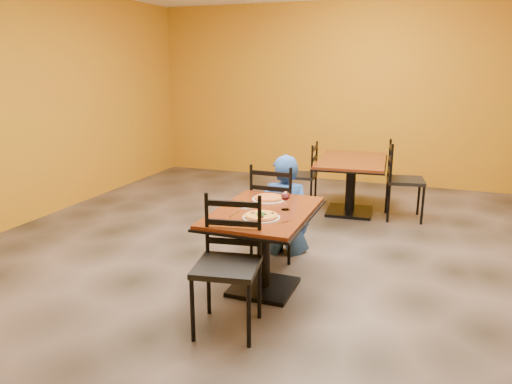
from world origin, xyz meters
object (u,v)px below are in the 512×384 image
at_px(diner, 285,204).
at_px(side_plate, 247,206).
at_px(chair_second_left, 300,176).
at_px(plate_far, 269,199).
at_px(table_main, 264,231).
at_px(chair_second_right, 406,181).
at_px(pizza_main, 261,216).
at_px(table_second, 351,173).
at_px(chair_main_far, 277,210).
at_px(pizza_far, 269,198).
at_px(wine_glass, 285,200).
at_px(chair_main_near, 227,268).
at_px(plate_main, 261,217).

xyz_separation_m(diner, side_plate, (-0.08, -0.91, 0.22)).
distance_m(chair_second_left, plate_far, 2.31).
bearing_deg(table_main, chair_second_right, 68.26).
relative_size(table_main, pizza_main, 4.33).
distance_m(pizza_main, side_plate, 0.35).
relative_size(table_second, chair_main_far, 1.39).
bearing_deg(diner, plate_far, 82.83).
relative_size(chair_second_right, side_plate, 6.39).
relative_size(pizza_main, side_plate, 1.77).
bearing_deg(table_second, chair_second_right, 0.00).
xyz_separation_m(pizza_far, side_plate, (-0.11, -0.28, -0.02)).
distance_m(side_plate, wine_glass, 0.36).
relative_size(chair_second_left, chair_second_right, 0.92).
xyz_separation_m(chair_main_near, chair_second_left, (-0.35, 3.35, -0.04)).
height_order(chair_second_right, wine_glass, chair_second_right).
height_order(chair_main_far, pizza_far, chair_main_far).
relative_size(pizza_main, wine_glass, 1.58).
height_order(chair_main_near, chair_second_right, chair_main_near).
bearing_deg(plate_far, pizza_main, -77.38).
bearing_deg(pizza_far, diner, 92.98).
height_order(chair_main_far, pizza_main, chair_main_far).
relative_size(chair_main_near, diner, 0.95).
xyz_separation_m(table_main, plate_far, (-0.07, 0.33, 0.20)).
height_order(diner, plate_far, diner).
relative_size(table_second, chair_second_right, 1.37).
relative_size(table_second, pizza_far, 5.01).
bearing_deg(table_main, side_plate, 165.18).
bearing_deg(table_main, plate_main, -75.77).
height_order(chair_second_right, plate_far, chair_second_right).
bearing_deg(wine_glass, pizza_main, -111.68).
bearing_deg(diner, side_plate, 75.02).
distance_m(chair_main_far, pizza_main, 1.09).
bearing_deg(chair_second_right, chair_second_left, 81.32).
height_order(chair_second_left, plate_main, chair_second_left).
bearing_deg(chair_second_left, diner, 5.33).
distance_m(diner, pizza_main, 1.20).
distance_m(table_main, chair_main_far, 0.84).
xyz_separation_m(table_main, pizza_main, (0.06, -0.22, 0.21)).
distance_m(chair_main_far, chair_second_right, 2.14).
xyz_separation_m(chair_second_left, diner, (0.28, -1.65, 0.07)).
bearing_deg(table_main, chair_main_near, -92.18).
bearing_deg(chair_second_left, table_main, 4.03).
xyz_separation_m(chair_second_right, wine_glass, (-0.87, -2.53, 0.33)).
relative_size(chair_main_near, side_plate, 6.40).
height_order(chair_main_near, side_plate, chair_main_near).
xyz_separation_m(chair_main_far, diner, (0.05, 0.13, 0.03)).
xyz_separation_m(table_second, chair_second_right, (0.71, 0.00, -0.05)).
bearing_deg(pizza_far, wine_glass, -46.62).
distance_m(plate_far, pizza_far, 0.02).
distance_m(chair_second_right, plate_far, 2.54).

